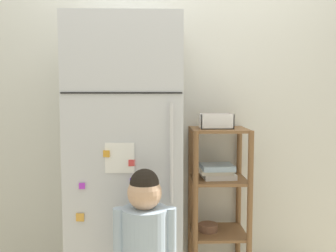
{
  "coord_description": "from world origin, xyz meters",
  "views": [
    {
      "loc": [
        -0.1,
        -2.31,
        1.34
      ],
      "look_at": [
        -0.03,
        0.02,
        1.13
      ],
      "focal_mm": 40.79,
      "sensor_mm": 36.0,
      "label": 1
    }
  ],
  "objects_px": {
    "child_standing": "(145,245)",
    "pantry_shelf_unit": "(218,191)",
    "fruit_bin": "(219,122)",
    "refrigerator": "(127,166)"
  },
  "relations": [
    {
      "from": "child_standing",
      "to": "pantry_shelf_unit",
      "type": "relative_size",
      "value": 0.88
    },
    {
      "from": "fruit_bin",
      "to": "child_standing",
      "type": "bearing_deg",
      "value": -126.47
    },
    {
      "from": "child_standing",
      "to": "pantry_shelf_unit",
      "type": "bearing_deg",
      "value": 54.1
    },
    {
      "from": "pantry_shelf_unit",
      "to": "child_standing",
      "type": "bearing_deg",
      "value": -125.9
    },
    {
      "from": "refrigerator",
      "to": "child_standing",
      "type": "xyz_separation_m",
      "value": [
        0.12,
        -0.5,
        -0.3
      ]
    },
    {
      "from": "refrigerator",
      "to": "child_standing",
      "type": "distance_m",
      "value": 0.6
    },
    {
      "from": "refrigerator",
      "to": "child_standing",
      "type": "height_order",
      "value": "refrigerator"
    },
    {
      "from": "refrigerator",
      "to": "fruit_bin",
      "type": "bearing_deg",
      "value": 12.31
    },
    {
      "from": "fruit_bin",
      "to": "refrigerator",
      "type": "bearing_deg",
      "value": -167.69
    },
    {
      "from": "pantry_shelf_unit",
      "to": "fruit_bin",
      "type": "height_order",
      "value": "fruit_bin"
    }
  ]
}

